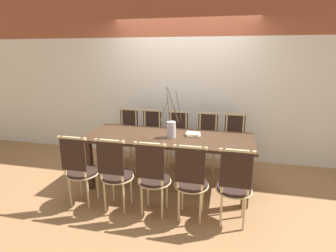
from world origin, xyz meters
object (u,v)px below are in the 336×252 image
Objects in this scene: book_stack at (193,134)px; chair_near_center at (153,176)px; chair_far_center at (177,138)px; dining_table at (168,143)px; vase_centerpiece at (171,129)px.

chair_near_center is at bearing -112.19° from book_stack.
chair_near_center is at bearing 90.12° from chair_far_center.
chair_near_center reaches higher than dining_table.
dining_table is 0.38m from book_stack.
chair_far_center is 0.88m from vase_centerpiece.
dining_table is at bearing 90.94° from chair_far_center.
chair_far_center is 4.40× the size of book_stack.
vase_centerpiece is (0.07, 0.70, 0.39)m from chair_near_center.
chair_near_center is 1.36× the size of vase_centerpiece.
chair_near_center reaches higher than book_stack.
dining_table is 2.47× the size of chair_near_center.
vase_centerpiece is (0.06, -0.05, 0.23)m from dining_table.
dining_table is 3.34× the size of vase_centerpiece.
chair_far_center is 1.36× the size of vase_centerpiece.
vase_centerpiece reaches higher than book_stack.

